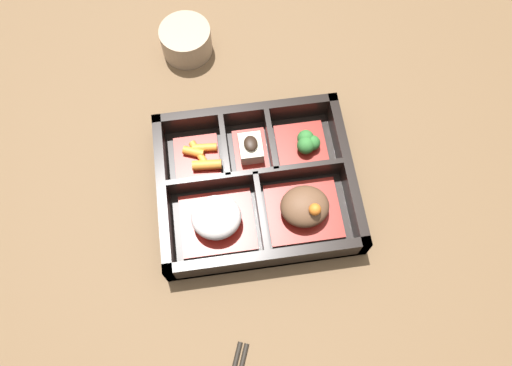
% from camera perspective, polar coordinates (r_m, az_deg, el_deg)
% --- Properties ---
extents(ground_plane, '(3.00, 3.00, 0.00)m').
position_cam_1_polar(ground_plane, '(0.77, 0.00, -0.72)').
color(ground_plane, brown).
extents(bento_base, '(0.29, 0.25, 0.01)m').
position_cam_1_polar(bento_base, '(0.76, 0.00, -0.58)').
color(bento_base, black).
rests_on(bento_base, ground_plane).
extents(bento_rim, '(0.29, 0.25, 0.05)m').
position_cam_1_polar(bento_rim, '(0.74, -0.06, 0.22)').
color(bento_rim, black).
rests_on(bento_rim, ground_plane).
extents(bowl_stew, '(0.11, 0.10, 0.05)m').
position_cam_1_polar(bowl_stew, '(0.73, 5.58, -2.82)').
color(bowl_stew, maroon).
rests_on(bowl_stew, bento_base).
extents(bowl_rice, '(0.11, 0.10, 0.05)m').
position_cam_1_polar(bowl_rice, '(0.72, -4.53, -4.07)').
color(bowl_rice, maroon).
rests_on(bowl_rice, bento_base).
extents(bowl_greens, '(0.08, 0.08, 0.03)m').
position_cam_1_polar(bowl_greens, '(0.78, 5.64, 4.50)').
color(bowl_greens, maroon).
rests_on(bowl_greens, bento_base).
extents(bowl_tofu, '(0.05, 0.08, 0.04)m').
position_cam_1_polar(bowl_tofu, '(0.77, -0.91, 3.86)').
color(bowl_tofu, maroon).
rests_on(bowl_tofu, bento_base).
extents(bowl_carrots, '(0.07, 0.08, 0.02)m').
position_cam_1_polar(bowl_carrots, '(0.77, -6.46, 2.90)').
color(bowl_carrots, maroon).
rests_on(bowl_carrots, bento_base).
extents(tea_cup, '(0.09, 0.09, 0.05)m').
position_cam_1_polar(tea_cup, '(0.88, -8.00, 15.89)').
color(tea_cup, gray).
rests_on(tea_cup, ground_plane).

